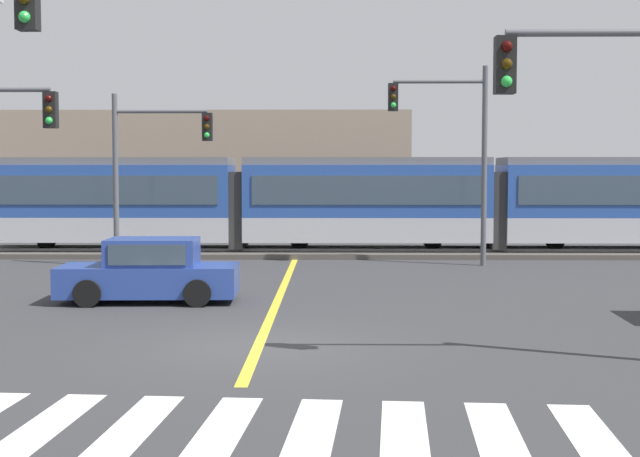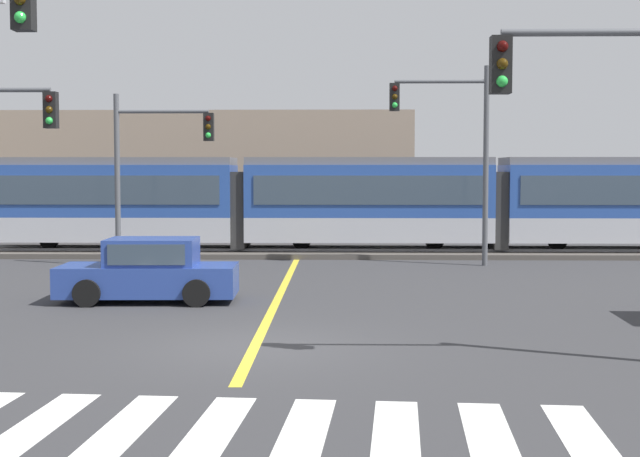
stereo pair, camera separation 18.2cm
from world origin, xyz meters
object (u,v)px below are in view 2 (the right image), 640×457
object	(u,v)px
light_rail_tram	(368,200)
traffic_light_far_right	(455,137)
sedan_crossing	(149,272)
traffic_light_far_left	(151,155)

from	to	relation	value
light_rail_tram	traffic_light_far_right	xyz separation A→B (m)	(2.71, -3.77, 2.19)
sedan_crossing	traffic_light_far_left	world-z (taller)	traffic_light_far_left
sedan_crossing	light_rail_tram	bearing A→B (deg)	64.93
sedan_crossing	traffic_light_far_right	bearing A→B (deg)	44.70
light_rail_tram	traffic_light_far_right	distance (m)	5.13
light_rail_tram	traffic_light_far_left	size ratio (longest dim) A/B	4.99
light_rail_tram	traffic_light_far_left	bearing A→B (deg)	-149.50
light_rail_tram	sedan_crossing	distance (m)	13.32
traffic_light_far_right	light_rail_tram	bearing A→B (deg)	125.74
traffic_light_far_right	traffic_light_far_left	distance (m)	9.92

